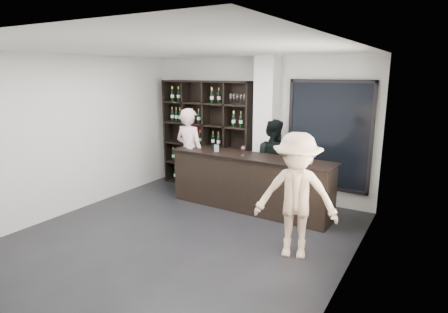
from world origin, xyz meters
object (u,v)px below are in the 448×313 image
Objects in this scene: wine_shelf at (206,135)px; tasting_counter at (249,183)px; taster_black at (272,161)px; customer at (296,196)px; taster_pink at (190,153)px.

wine_shelf reaches higher than tasting_counter.
wine_shelf is 1.71m from taster_black.
wine_shelf is at bearing -12.87° from taster_black.
wine_shelf is 0.74× the size of tasting_counter.
customer is at bearing 115.00° from taster_black.
customer reaches higher than taster_black.
wine_shelf reaches higher than taster_pink.
customer is at bearing 159.11° from taster_pink.
wine_shelf is 1.83m from tasting_counter.
wine_shelf reaches higher than customer.
customer is (2.85, -1.43, -0.04)m from taster_pink.
taster_black is (1.67, -0.17, -0.36)m from wine_shelf.
taster_black is at bearing 107.30° from customer.
wine_shelf is 1.34× the size of customer.
taster_pink reaches higher than taster_black.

